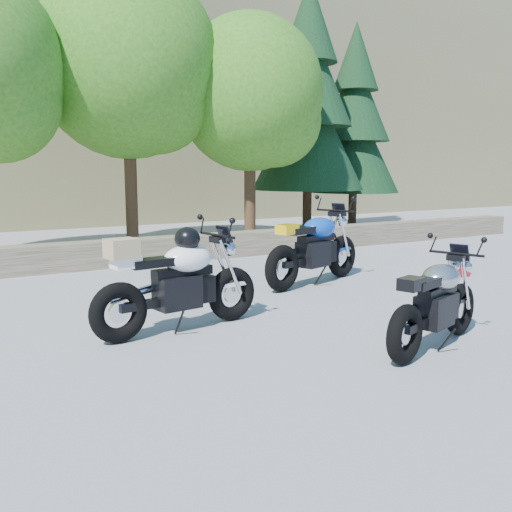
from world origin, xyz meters
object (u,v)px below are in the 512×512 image
Objects in this scene: silver_bike at (436,304)px; white_bike at (178,281)px; blue_bike at (315,249)px; backpack at (459,265)px.

white_bike reaches higher than silver_bike.
silver_bike is 2.82m from white_bike.
silver_bike is 3.48m from blue_bike.
blue_bike is (2.98, 1.41, -0.01)m from white_bike.
backpack is (5.54, 0.67, -0.39)m from white_bike.
backpack is (2.57, -0.75, -0.38)m from blue_bike.
white_bike is at bearing -166.25° from backpack.
blue_bike reaches higher than silver_bike.
blue_bike is 2.70m from backpack.
white_bike is 5.60m from backpack.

